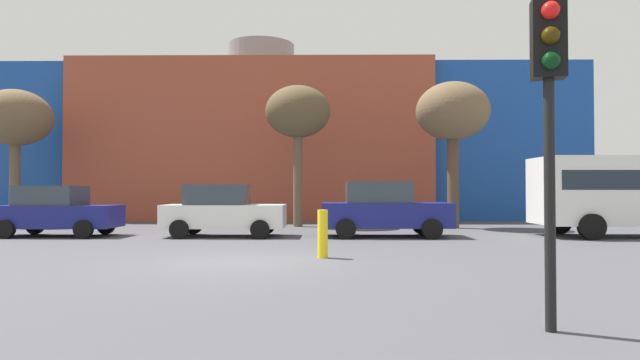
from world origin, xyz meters
TOP-DOWN VIEW (x-y plane):
  - ground_plane at (0.00, 0.00)m, footprint 200.00×200.00m
  - building_backdrop at (-1.99, 20.19)m, footprint 35.61×10.67m
  - parked_car_1 at (-7.36, 6.34)m, footprint 4.01×1.97m
  - parked_car_2 at (-1.59, 6.34)m, footprint 4.10×2.01m
  - parked_car_3 at (3.92, 6.34)m, footprint 4.35×2.13m
  - white_bus at (12.65, 6.39)m, footprint 6.80×2.62m
  - traffic_light_near_right at (4.44, -5.68)m, footprint 0.40×0.39m
  - bare_tree_0 at (0.72, 11.33)m, footprint 2.87×2.87m
  - bare_tree_1 at (-12.28, 12.09)m, footprint 3.21×3.21m
  - bare_tree_2 at (7.32, 10.46)m, footprint 3.09×3.09m
  - bollard_yellow_0 at (1.87, 0.69)m, footprint 0.24×0.24m

SIDE VIEW (x-z plane):
  - ground_plane at x=0.00m, z-range 0.00..0.00m
  - bollard_yellow_0 at x=1.87m, z-range 0.00..1.12m
  - parked_car_1 at x=-7.36m, z-range 0.00..1.73m
  - parked_car_2 at x=-1.59m, z-range 0.00..1.77m
  - parked_car_3 at x=3.92m, z-range -0.01..1.88m
  - white_bus at x=12.65m, z-range 0.26..2.98m
  - traffic_light_near_right at x=4.44m, z-range 0.88..4.61m
  - building_backdrop at x=-1.99m, z-range -0.98..9.54m
  - bare_tree_2 at x=7.32m, z-range 1.74..7.92m
  - bare_tree_1 at x=-12.28m, z-range 1.73..7.95m
  - bare_tree_0 at x=0.72m, z-range 1.85..8.06m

